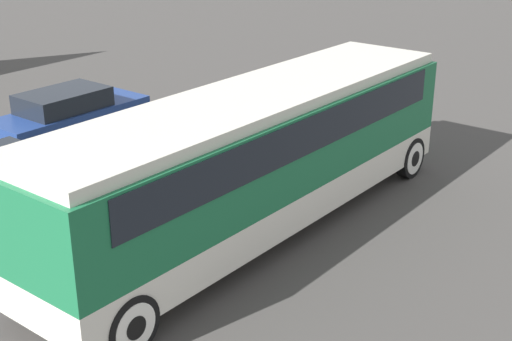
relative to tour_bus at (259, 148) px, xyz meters
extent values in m
plane|color=#423F3D|center=(-0.10, 0.00, -1.83)|extent=(120.00, 120.00, 0.00)
cube|color=silver|center=(-0.10, 0.00, -1.03)|extent=(11.15, 2.52, 0.71)
cube|color=#19663D|center=(-0.10, 0.00, 0.15)|extent=(11.15, 2.52, 1.66)
cube|color=black|center=(-0.10, 0.00, 0.56)|extent=(9.81, 2.56, 0.75)
cube|color=beige|center=(-0.10, 0.00, 1.09)|extent=(10.92, 2.32, 0.22)
cube|color=#19663D|center=(5.33, 0.00, -0.09)|extent=(0.36, 2.42, 1.89)
cylinder|color=black|center=(4.65, -1.15, -1.31)|extent=(1.03, 0.28, 1.03)
cylinder|color=silver|center=(4.65, -1.15, -1.31)|extent=(0.81, 0.30, 0.81)
cylinder|color=black|center=(4.65, -1.15, -1.31)|extent=(0.39, 0.32, 0.39)
cylinder|color=black|center=(4.65, 1.15, -1.31)|extent=(1.03, 0.28, 1.03)
cylinder|color=silver|center=(4.65, 1.15, -1.31)|extent=(0.81, 0.30, 0.81)
cylinder|color=black|center=(4.65, 1.15, -1.31)|extent=(0.39, 0.32, 0.39)
cylinder|color=black|center=(-4.69, -1.15, -1.31)|extent=(1.03, 0.28, 1.03)
cylinder|color=silver|center=(-4.69, -1.15, -1.31)|extent=(0.81, 0.30, 0.81)
cylinder|color=black|center=(-4.69, -1.15, -1.31)|extent=(0.39, 0.32, 0.39)
cylinder|color=black|center=(-4.69, 1.15, -1.31)|extent=(1.03, 0.28, 1.03)
cylinder|color=silver|center=(-4.69, 1.15, -1.31)|extent=(0.81, 0.30, 0.81)
cylinder|color=black|center=(-4.69, 1.15, -1.31)|extent=(0.39, 0.32, 0.39)
cube|color=#BCBCC1|center=(-2.90, 5.03, -1.29)|extent=(4.08, 1.89, 0.57)
cylinder|color=black|center=(-1.32, 4.18, -1.50)|extent=(0.66, 0.22, 0.66)
cylinder|color=black|center=(-1.32, 4.18, -1.50)|extent=(0.25, 0.26, 0.25)
cylinder|color=black|center=(-1.32, 5.89, -1.50)|extent=(0.66, 0.22, 0.66)
cylinder|color=black|center=(-1.32, 5.89, -1.50)|extent=(0.25, 0.26, 0.25)
cube|color=navy|center=(1.47, 8.19, -1.31)|extent=(4.75, 1.74, 0.57)
cube|color=black|center=(1.28, 8.19, -0.74)|extent=(2.47, 1.56, 0.56)
cylinder|color=black|center=(3.41, 7.41, -1.52)|extent=(0.62, 0.22, 0.62)
cylinder|color=black|center=(3.41, 7.41, -1.52)|extent=(0.24, 0.26, 0.24)
cylinder|color=black|center=(3.41, 8.97, -1.52)|extent=(0.62, 0.22, 0.62)
cylinder|color=black|center=(3.41, 8.97, -1.52)|extent=(0.24, 0.26, 0.24)
cylinder|color=black|center=(-0.47, 7.41, -1.52)|extent=(0.62, 0.22, 0.62)
cylinder|color=black|center=(-0.47, 7.41, -1.52)|extent=(0.24, 0.26, 0.24)
camera|label=1|loc=(-10.78, -8.48, 4.97)|focal=50.00mm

